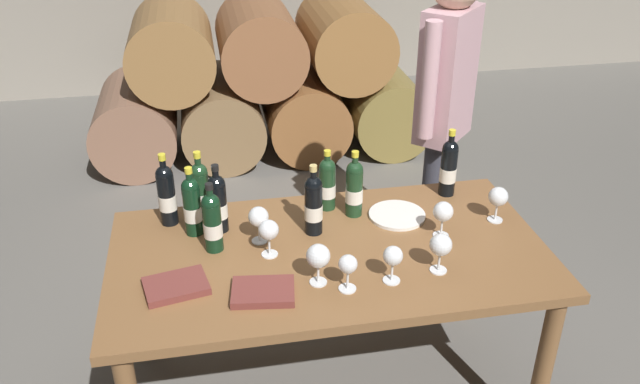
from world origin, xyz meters
TOP-DOWN VIEW (x-y plane):
  - barrel_stack at (-0.00, 2.60)m, footprint 2.49×0.90m
  - dining_table at (0.00, 0.00)m, footprint 1.70×0.90m
  - wine_bottle_0 at (0.05, 0.32)m, footprint 0.07×0.07m
  - wine_bottle_1 at (-0.44, 0.09)m, footprint 0.07×0.07m
  - wine_bottle_2 at (-0.04, 0.14)m, footprint 0.07×0.07m
  - wine_bottle_3 at (-0.61, 0.32)m, footprint 0.07×0.07m
  - wine_bottle_4 at (-0.41, 0.23)m, footprint 0.07×0.07m
  - wine_bottle_5 at (0.16, 0.25)m, footprint 0.07×0.07m
  - wine_bottle_6 at (0.61, 0.35)m, footprint 0.07×0.07m
  - wine_bottle_7 at (-0.48, 0.32)m, footprint 0.07×0.07m
  - wine_bottle_8 at (-0.51, 0.22)m, footprint 0.07×0.07m
  - wine_glass_0 at (-0.08, -0.20)m, footprint 0.09×0.09m
  - wine_glass_1 at (0.18, -0.24)m, footprint 0.07×0.07m
  - wine_glass_2 at (0.37, -0.21)m, footprint 0.08×0.08m
  - wine_glass_3 at (0.46, 0.02)m, footprint 0.08×0.08m
  - wine_glass_4 at (-0.23, 0.01)m, footprint 0.08×0.08m
  - wine_glass_5 at (0.01, -0.26)m, footprint 0.07×0.07m
  - wine_glass_6 at (-0.26, 0.11)m, footprint 0.08×0.08m
  - wine_glass_7 at (0.73, 0.09)m, footprint 0.08×0.08m
  - tasting_notebook at (-0.29, -0.23)m, footprint 0.24×0.19m
  - leather_ledger at (-0.59, -0.14)m, footprint 0.25×0.20m
  - serving_plate at (0.33, 0.19)m, footprint 0.24×0.24m
  - sommelier_presenting at (0.72, 0.75)m, footprint 0.37×0.38m

SIDE VIEW (x-z plane):
  - barrel_stack at x=0.00m, z-range -0.04..1.11m
  - dining_table at x=0.00m, z-range 0.29..1.05m
  - serving_plate at x=0.33m, z-range 0.76..0.77m
  - tasting_notebook at x=-0.29m, z-range 0.76..0.79m
  - leather_ledger at x=-0.59m, z-range 0.76..0.79m
  - wine_glass_5 at x=0.01m, z-range 0.79..0.93m
  - wine_glass_1 at x=0.18m, z-range 0.79..0.94m
  - wine_glass_4 at x=-0.23m, z-range 0.79..0.94m
  - wine_glass_3 at x=0.46m, z-range 0.79..0.95m
  - wine_glass_6 at x=-0.26m, z-range 0.79..0.95m
  - wine_glass_7 at x=0.73m, z-range 0.79..0.95m
  - wine_glass_2 at x=0.37m, z-range 0.79..0.95m
  - wine_glass_0 at x=-0.08m, z-range 0.79..0.95m
  - wine_bottle_0 at x=0.05m, z-range 0.74..1.02m
  - wine_bottle_1 at x=-0.44m, z-range 0.74..1.03m
  - wine_bottle_5 at x=0.16m, z-range 0.74..1.04m
  - wine_bottle_4 at x=-0.41m, z-range 0.74..1.04m
  - wine_bottle_8 at x=-0.51m, z-range 0.74..1.04m
  - wine_bottle_2 at x=-0.04m, z-range 0.74..1.04m
  - wine_bottle_6 at x=0.61m, z-range 0.74..1.05m
  - wine_bottle_7 at x=-0.48m, z-range 0.74..1.05m
  - wine_bottle_3 at x=-0.61m, z-range 0.74..1.05m
  - sommelier_presenting at x=0.72m, z-range 0.19..1.90m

